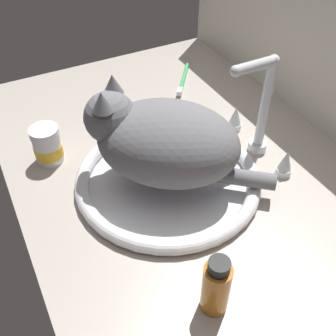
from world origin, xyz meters
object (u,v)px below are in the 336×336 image
object	(u,v)px
sink_basin	(168,178)
pill_bottle	(48,146)
cat	(159,140)
toothbrush	(183,80)
faucet	(260,118)
amber_bottle	(216,286)

from	to	relation	value
sink_basin	pill_bottle	bearing A→B (deg)	-133.23
cat	toothbrush	world-z (taller)	cat
pill_bottle	toothbrush	world-z (taller)	pill_bottle
sink_basin	toothbrush	bearing A→B (deg)	146.27
sink_basin	pill_bottle	xyz separation A→B (cm)	(-17.90, -19.04, 2.63)
sink_basin	cat	xyz separation A→B (cm)	(-1.09, -1.30, 9.50)
faucet	cat	distance (cm)	22.75
faucet	toothbrush	distance (cm)	34.16
faucet	amber_bottle	world-z (taller)	faucet
cat	amber_bottle	world-z (taller)	cat
amber_bottle	cat	bearing A→B (deg)	169.93
cat	amber_bottle	bearing A→B (deg)	-10.07
amber_bottle	pill_bottle	distance (cm)	46.60
faucet	pill_bottle	bearing A→B (deg)	-113.91
sink_basin	faucet	size ratio (longest dim) A/B	1.63
cat	toothbrush	distance (cm)	40.94
cat	sink_basin	bearing A→B (deg)	49.94
sink_basin	faucet	xyz separation A→B (cm)	(-0.00, 21.35, 7.71)
cat	toothbrush	size ratio (longest dim) A/B	2.30
amber_bottle	sink_basin	bearing A→B (deg)	166.88
faucet	amber_bottle	bearing A→B (deg)	-45.77
sink_basin	pill_bottle	size ratio (longest dim) A/B	4.47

